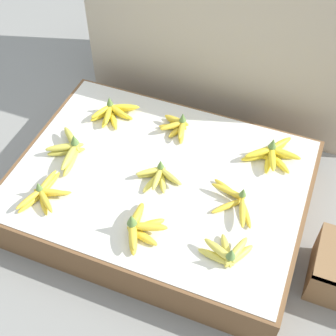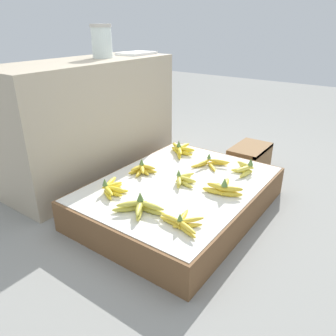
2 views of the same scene
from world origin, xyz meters
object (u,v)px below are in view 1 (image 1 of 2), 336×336
at_px(banana_bunch_middle_midright, 235,201).
at_px(banana_bunch_back_left, 113,113).
at_px(banana_bunch_middle_left, 69,148).
at_px(banana_bunch_back_midright, 273,154).
at_px(banana_bunch_front_left, 44,194).
at_px(banana_bunch_back_midleft, 177,126).
at_px(banana_bunch_middle_midleft, 159,176).
at_px(banana_bunch_front_midleft, 139,227).
at_px(banana_bunch_front_midright, 228,253).

xyz_separation_m(banana_bunch_middle_midright, banana_bunch_back_left, (-0.64, 0.27, 0.00)).
xyz_separation_m(banana_bunch_middle_left, banana_bunch_back_midright, (0.79, 0.28, -0.00)).
bearing_deg(banana_bunch_front_left, banana_bunch_back_midright, 33.96).
relative_size(banana_bunch_back_midleft, banana_bunch_back_midright, 0.62).
bearing_deg(banana_bunch_back_midleft, banana_bunch_middle_midleft, -83.70).
height_order(banana_bunch_middle_midleft, banana_bunch_middle_midright, banana_bunch_middle_midleft).
relative_size(banana_bunch_front_left, banana_bunch_front_midleft, 1.04).
bearing_deg(banana_bunch_back_left, banana_bunch_middle_left, -104.52).
bearing_deg(banana_bunch_back_midleft, banana_bunch_middle_midright, -40.89).
distance_m(banana_bunch_front_midright, banana_bunch_middle_left, 0.78).
height_order(banana_bunch_front_midright, banana_bunch_back_midright, same).
bearing_deg(banana_bunch_back_left, banana_bunch_front_left, -95.59).
bearing_deg(banana_bunch_back_midleft, banana_bunch_middle_left, -141.56).
relative_size(banana_bunch_front_left, banana_bunch_back_left, 1.21).
relative_size(banana_bunch_front_midright, banana_bunch_middle_midright, 0.89).
bearing_deg(banana_bunch_middle_midleft, banana_bunch_front_midright, -33.95).
xyz_separation_m(banana_bunch_middle_left, banana_bunch_back_midleft, (0.37, 0.29, -0.01)).
height_order(banana_bunch_front_left, banana_bunch_front_midleft, banana_bunch_front_midleft).
bearing_deg(banana_bunch_front_left, banana_bunch_back_left, 84.41).
bearing_deg(banana_bunch_back_left, banana_bunch_back_midright, 0.85).
bearing_deg(banana_bunch_middle_left, banana_bunch_back_left, 75.48).
height_order(banana_bunch_front_left, banana_bunch_back_midleft, banana_bunch_back_midleft).
bearing_deg(banana_bunch_middle_left, banana_bunch_middle_midright, -0.52).
xyz_separation_m(banana_bunch_front_midleft, banana_bunch_middle_left, (-0.42, 0.25, -0.00)).
bearing_deg(banana_bunch_middle_midleft, banana_bunch_middle_midright, -1.65).
xyz_separation_m(banana_bunch_middle_midright, banana_bunch_back_midleft, (-0.34, 0.30, 0.00)).
height_order(banana_bunch_front_midleft, banana_bunch_back_midleft, banana_bunch_front_midleft).
distance_m(banana_bunch_front_left, banana_bunch_front_midright, 0.73).
xyz_separation_m(banana_bunch_front_left, banana_bunch_middle_left, (-0.02, 0.24, 0.01)).
xyz_separation_m(banana_bunch_front_midleft, banana_bunch_front_midright, (0.33, 0.02, -0.00)).
xyz_separation_m(banana_bunch_middle_midleft, banana_bunch_back_midleft, (-0.03, 0.29, 0.00)).
distance_m(banana_bunch_front_midright, banana_bunch_back_midleft, 0.65).
height_order(banana_bunch_front_midleft, banana_bunch_back_left, banana_bunch_front_midleft).
distance_m(banana_bunch_front_left, banana_bunch_back_midright, 0.93).
bearing_deg(banana_bunch_back_midleft, banana_bunch_back_midright, -1.61).
bearing_deg(banana_bunch_front_midright, banana_bunch_front_midleft, -177.17).
distance_m(banana_bunch_front_midleft, banana_bunch_front_midright, 0.33).
bearing_deg(banana_bunch_front_left, banana_bunch_front_midright, 0.32).
bearing_deg(banana_bunch_back_midright, banana_bunch_middle_midleft, -144.63).
bearing_deg(banana_bunch_middle_midright, banana_bunch_middle_left, 179.48).
distance_m(banana_bunch_front_midleft, banana_bunch_middle_left, 0.49).
bearing_deg(banana_bunch_front_midleft, banana_bunch_front_midright, 2.83).
bearing_deg(banana_bunch_front_left, banana_bunch_back_midleft, 56.77).
relative_size(banana_bunch_back_left, banana_bunch_back_midright, 0.82).
xyz_separation_m(banana_bunch_front_midright, banana_bunch_middle_midright, (-0.04, 0.23, -0.01)).
relative_size(banana_bunch_middle_midright, banana_bunch_back_midright, 0.89).
xyz_separation_m(banana_bunch_middle_midleft, banana_bunch_middle_midright, (0.31, -0.01, -0.00)).
distance_m(banana_bunch_front_midright, banana_bunch_back_midright, 0.51).
xyz_separation_m(banana_bunch_front_midleft, banana_bunch_middle_midleft, (-0.03, 0.25, -0.01)).
relative_size(banana_bunch_front_left, banana_bunch_back_midright, 0.99).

